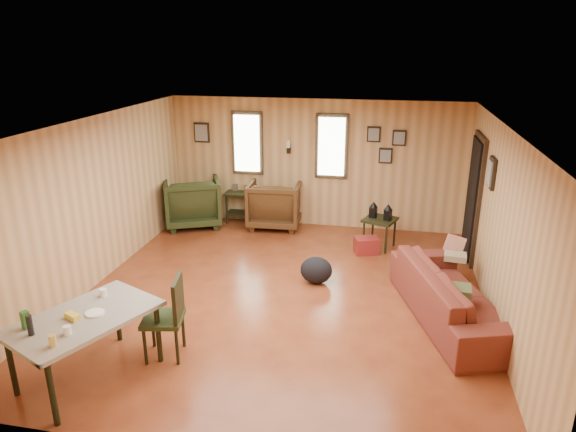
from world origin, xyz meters
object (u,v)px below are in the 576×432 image
Objects in this scene: end_table at (242,201)px; side_table at (380,217)px; recliner_green at (192,199)px; sofa at (454,287)px; recliner_brown at (275,201)px; dining_table at (83,322)px.

side_table is (2.69, -0.85, 0.13)m from end_table.
end_table is at bearing -178.48° from recliner_green.
end_table is at bearing 32.16° from sofa.
recliner_brown is 2.10m from side_table.
recliner_green is (-1.57, -0.25, 0.03)m from recliner_brown.
sofa is 2.38× the size of recliner_brown.
end_table is at bearing -15.92° from recliner_brown.
dining_table reaches higher than side_table.
recliner_green is at bearing 41.61° from sofa.
side_table reaches higher than end_table.
sofa is at bearing 132.29° from recliner_brown.
dining_table is at bearing -92.09° from end_table.
recliner_green reaches higher than side_table.
side_table is 5.15m from dining_table.
recliner_brown reaches higher than sofa.
recliner_brown is at bearing 160.85° from side_table.
end_table is at bearing 162.46° from side_table.
end_table is (-3.68, 3.10, -0.04)m from sofa.
recliner_green is 1.40× the size of end_table.
recliner_brown is (-2.98, 2.94, 0.04)m from sofa.
recliner_brown reaches higher than end_table.
dining_table reaches higher than end_table.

